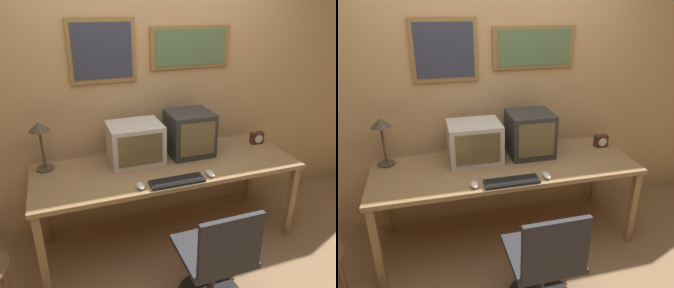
# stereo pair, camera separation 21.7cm
# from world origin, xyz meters

# --- Properties ---
(wall_back) EXTENTS (8.00, 0.08, 2.60)m
(wall_back) POSITION_xyz_m (-0.00, 1.14, 1.31)
(wall_back) COLOR tan
(wall_back) RESTS_ON ground_plane
(desk) EXTENTS (2.21, 0.76, 0.74)m
(desk) POSITION_xyz_m (0.00, 0.66, 0.67)
(desk) COLOR #99754C
(desk) RESTS_ON ground_plane
(monitor_left) EXTENTS (0.44, 0.37, 0.34)m
(monitor_left) POSITION_xyz_m (-0.23, 0.84, 0.91)
(monitor_left) COLOR beige
(monitor_left) RESTS_ON desk
(monitor_right) EXTENTS (0.38, 0.37, 0.39)m
(monitor_right) POSITION_xyz_m (0.26, 0.84, 0.93)
(monitor_right) COLOR #333333
(monitor_right) RESTS_ON desk
(keyboard_main) EXTENTS (0.43, 0.13, 0.03)m
(keyboard_main) POSITION_xyz_m (-0.03, 0.37, 0.75)
(keyboard_main) COLOR black
(keyboard_main) RESTS_ON desk
(mouse_near_keyboard) EXTENTS (0.06, 0.12, 0.03)m
(mouse_near_keyboard) POSITION_xyz_m (0.26, 0.38, 0.76)
(mouse_near_keyboard) COLOR silver
(mouse_near_keyboard) RESTS_ON desk
(mouse_far_corner) EXTENTS (0.06, 0.11, 0.03)m
(mouse_far_corner) POSITION_xyz_m (-0.32, 0.38, 0.76)
(mouse_far_corner) COLOR silver
(mouse_far_corner) RESTS_ON desk
(desk_clock) EXTENTS (0.12, 0.07, 0.11)m
(desk_clock) POSITION_xyz_m (0.97, 0.83, 0.80)
(desk_clock) COLOR #4C231E
(desk_clock) RESTS_ON desk
(desk_lamp) EXTENTS (0.16, 0.16, 0.41)m
(desk_lamp) POSITION_xyz_m (-0.98, 0.93, 1.05)
(desk_lamp) COLOR #4C4233
(desk_lamp) RESTS_ON desk
(office_chair) EXTENTS (0.48, 0.48, 0.85)m
(office_chair) POSITION_xyz_m (0.06, -0.16, 0.37)
(office_chair) COLOR black
(office_chair) RESTS_ON ground_plane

